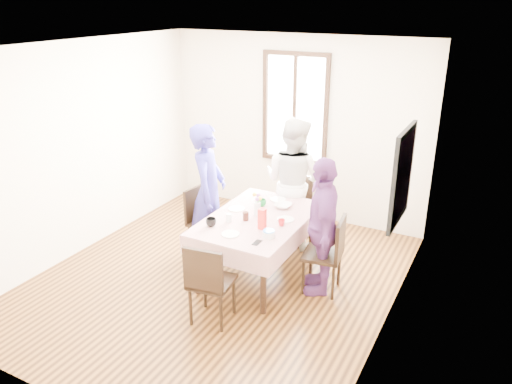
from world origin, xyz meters
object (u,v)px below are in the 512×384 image
at_px(person_left, 208,193).
at_px(chair_left, 208,223).
at_px(chair_near, 212,281).
at_px(dining_table, 258,247).
at_px(chair_right, 322,254).
at_px(person_right, 322,226).
at_px(chair_far, 293,210).
at_px(person_far, 293,182).

bearing_deg(person_left, chair_left, 71.47).
xyz_separation_m(chair_left, chair_near, (0.80, -1.16, 0.00)).
relative_size(dining_table, chair_right, 1.63).
bearing_deg(chair_near, dining_table, 82.10).
xyz_separation_m(chair_left, person_left, (0.02, 0.00, 0.43)).
relative_size(chair_left, chair_right, 1.00).
bearing_deg(person_right, chair_right, 66.93).
bearing_deg(person_left, chair_right, -111.90).
relative_size(dining_table, chair_left, 1.63).
bearing_deg(dining_table, person_left, 169.85).
xyz_separation_m(person_left, person_right, (1.56, -0.09, -0.08)).
height_order(chair_left, chair_near, same).
relative_size(dining_table, person_right, 0.93).
bearing_deg(chair_right, dining_table, 85.65).
height_order(chair_left, person_right, person_right).
distance_m(chair_far, chair_near, 2.05).
xyz_separation_m(dining_table, chair_right, (0.80, 0.05, 0.08)).
bearing_deg(person_left, dining_table, -118.68).
bearing_deg(person_left, person_far, -60.55).
bearing_deg(person_right, chair_far, -164.47).
relative_size(chair_right, chair_far, 1.00).
height_order(chair_left, chair_right, same).
bearing_deg(chair_far, chair_left, 45.91).
bearing_deg(person_left, chair_far, -59.95).
height_order(chair_left, person_left, person_left).
height_order(dining_table, person_right, person_right).
height_order(dining_table, chair_near, chair_near).
distance_m(person_left, person_far, 1.16).
height_order(chair_right, chair_near, same).
relative_size(dining_table, person_far, 0.85).
relative_size(chair_near, person_left, 0.52).
xyz_separation_m(dining_table, chair_near, (0.00, -1.02, 0.08)).
distance_m(dining_table, chair_near, 1.03).
bearing_deg(person_far, chair_far, -81.54).
relative_size(chair_near, person_right, 0.57).
relative_size(dining_table, person_left, 0.84).
relative_size(chair_left, person_right, 0.57).
relative_size(chair_far, person_right, 0.57).
bearing_deg(chair_far, person_right, 126.69).
bearing_deg(dining_table, person_far, 90.00).
xyz_separation_m(chair_right, person_right, (-0.02, 0.00, 0.35)).
xyz_separation_m(chair_left, person_right, (1.58, -0.09, 0.35)).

